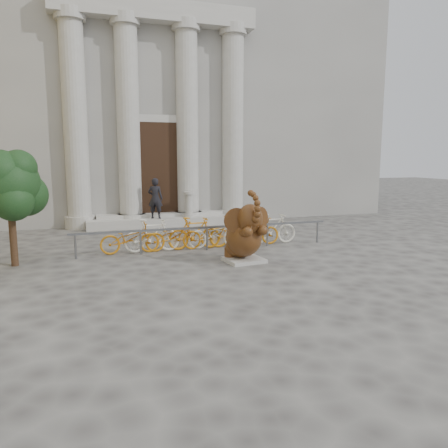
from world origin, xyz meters
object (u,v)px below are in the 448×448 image
object	(u,v)px
tree	(10,186)
pedestrian	(155,198)
elephant_statue	(245,236)
bike_rack	(204,233)

from	to	relation	value
tree	pedestrian	size ratio (longest dim) A/B	1.85
elephant_statue	bike_rack	distance (m)	2.12
tree	pedestrian	xyz separation A→B (m)	(4.51, 5.09, -0.92)
bike_rack	pedestrian	xyz separation A→B (m)	(-0.76, 4.53, 0.67)
bike_rack	pedestrian	size ratio (longest dim) A/B	4.93
elephant_statue	tree	bearing A→B (deg)	159.16
pedestrian	bike_rack	bearing A→B (deg)	123.92
tree	pedestrian	world-z (taller)	tree
elephant_statue	bike_rack	world-z (taller)	elephant_statue
bike_rack	tree	xyz separation A→B (m)	(-5.26, -0.56, 1.59)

